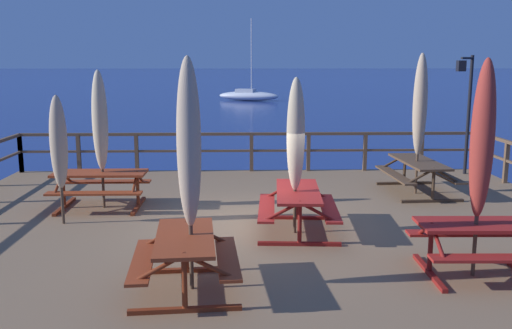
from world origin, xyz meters
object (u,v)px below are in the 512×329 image
patio_umbrella_short_back (296,135)px  sailboat_distant (248,95)px  patio_umbrella_short_mid (189,144)px  picnic_table_front_right (185,251)px  picnic_table_mid_centre (418,169)px  picnic_table_mid_left (298,201)px  patio_umbrella_tall_mid_left (100,121)px  patio_umbrella_tall_back_right (420,105)px  patio_umbrella_tall_back_left (482,140)px  picnic_table_back_right (100,182)px  picnic_table_mid_right (478,237)px  lamp_post_hooked (466,97)px  patio_umbrella_tall_mid_right (59,143)px

patio_umbrella_short_back → sailboat_distant: sailboat_distant is taller
patio_umbrella_short_mid → picnic_table_front_right: bearing=-140.3°
sailboat_distant → picnic_table_front_right: bearing=-91.9°
patio_umbrella_short_back → patio_umbrella_short_mid: size_ratio=0.89×
picnic_table_mid_centre → patio_umbrella_short_back: size_ratio=0.82×
picnic_table_mid_left → patio_umbrella_tall_mid_left: (-3.91, 1.80, 1.27)m
patio_umbrella_tall_back_right → patio_umbrella_tall_back_left: patio_umbrella_tall_back_right is taller
picnic_table_back_right → picnic_table_front_right: 4.93m
picnic_table_mid_right → patio_umbrella_tall_back_right: bearing=82.2°
patio_umbrella_tall_mid_left → patio_umbrella_tall_back_left: patio_umbrella_tall_back_left is taller
picnic_table_back_right → sailboat_distant: (3.74, 42.77, -0.73)m
picnic_table_front_right → patio_umbrella_tall_mid_left: size_ratio=0.63×
lamp_post_hooked → picnic_table_front_right: bearing=-131.3°
picnic_table_mid_centre → picnic_table_mid_left: 4.29m
picnic_table_back_right → picnic_table_mid_centre: (7.08, 1.16, 0.01)m
picnic_table_front_right → sailboat_distant: bearing=88.1°
picnic_table_mid_centre → patio_umbrella_tall_back_right: 1.49m
picnic_table_back_right → patio_umbrella_tall_back_left: (6.27, -3.99, 1.41)m
patio_umbrella_tall_mid_left → sailboat_distant: 42.97m
patio_umbrella_tall_back_right → patio_umbrella_tall_mid_right: (-7.46, -2.27, -0.50)m
lamp_post_hooked → picnic_table_mid_right: bearing=-109.9°
picnic_table_mid_left → patio_umbrella_tall_back_right: 4.47m
patio_umbrella_tall_back_right → patio_umbrella_short_mid: 7.24m
picnic_table_mid_centre → patio_umbrella_tall_back_left: patio_umbrella_tall_back_left is taller
picnic_table_back_right → patio_umbrella_tall_back_left: size_ratio=0.62×
patio_umbrella_tall_mid_left → patio_umbrella_short_mid: (2.21, -4.36, 0.15)m
picnic_table_back_right → picnic_table_front_right: (2.19, -4.42, -0.01)m
picnic_table_mid_centre → patio_umbrella_short_mid: patio_umbrella_short_mid is taller
picnic_table_front_right → patio_umbrella_tall_mid_right: size_ratio=0.74×
sailboat_distant → patio_umbrella_tall_back_right: bearing=-85.5°
patio_umbrella_short_mid → patio_umbrella_tall_back_left: patio_umbrella_short_mid is taller
sailboat_distant → picnic_table_mid_left: bearing=-89.7°
picnic_table_mid_centre → picnic_table_back_right: bearing=-170.7°
patio_umbrella_short_mid → lamp_post_hooked: 10.12m
picnic_table_front_right → patio_umbrella_short_back: bearing=56.2°
patio_umbrella_tall_back_left → lamp_post_hooked: 7.72m
picnic_table_mid_centre → lamp_post_hooked: lamp_post_hooked is taller
patio_umbrella_tall_mid_right → patio_umbrella_short_mid: bearing=-49.7°
picnic_table_mid_left → patio_umbrella_tall_back_right: patio_umbrella_tall_back_right is taller
picnic_table_back_right → patio_umbrella_tall_mid_right: 1.59m
picnic_table_mid_left → patio_umbrella_tall_mid_right: bearing=171.9°
patio_umbrella_tall_mid_right → lamp_post_hooked: (9.37, 4.41, 0.56)m
patio_umbrella_short_back → lamp_post_hooked: bearing=45.5°
picnic_table_mid_right → patio_umbrella_short_mid: (-4.07, -0.41, 1.43)m
patio_umbrella_tall_back_right → picnic_table_front_right: bearing=-131.2°
picnic_table_front_right → patio_umbrella_tall_mid_left: patio_umbrella_tall_mid_left is taller
patio_umbrella_tall_back_right → patio_umbrella_short_mid: patio_umbrella_tall_back_right is taller
picnic_table_front_right → picnic_table_mid_left: bearing=56.0°
picnic_table_mid_centre → sailboat_distant: bearing=94.6°
picnic_table_mid_centre → patio_umbrella_tall_back_right: bearing=-136.3°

